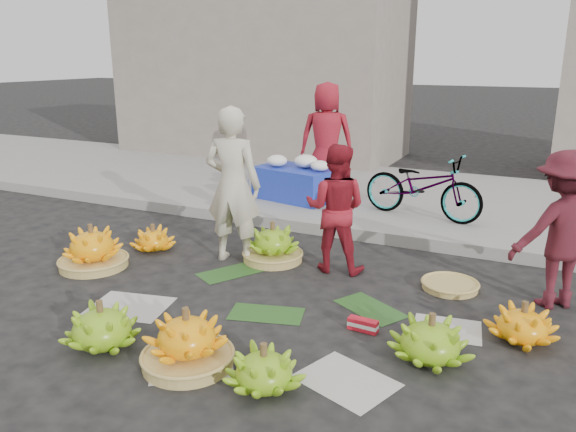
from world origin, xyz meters
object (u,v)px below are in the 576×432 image
at_px(vendor_cream, 233,185).
at_px(bicycle, 423,186).
at_px(flower_table, 296,181).
at_px(banana_bunch_4, 431,340).
at_px(banana_bunch_0, 92,248).

bearing_deg(vendor_cream, bicycle, -134.47).
xyz_separation_m(vendor_cream, flower_table, (-0.34, 2.39, -0.46)).
relative_size(banana_bunch_4, bicycle, 0.39).
height_order(banana_bunch_4, vendor_cream, vendor_cream).
relative_size(vendor_cream, flower_table, 1.35).
height_order(banana_bunch_0, bicycle, bicycle).
height_order(banana_bunch_4, flower_table, flower_table).
distance_m(banana_bunch_0, vendor_cream, 1.65).
bearing_deg(banana_bunch_4, flower_table, 127.38).
bearing_deg(banana_bunch_0, bicycle, 47.03).
distance_m(banana_bunch_0, bicycle, 4.19).
bearing_deg(flower_table, banana_bunch_0, -93.64).
distance_m(vendor_cream, bicycle, 2.73).
xyz_separation_m(banana_bunch_0, vendor_cream, (1.27, 0.85, 0.64)).
bearing_deg(flower_table, vendor_cream, -69.57).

